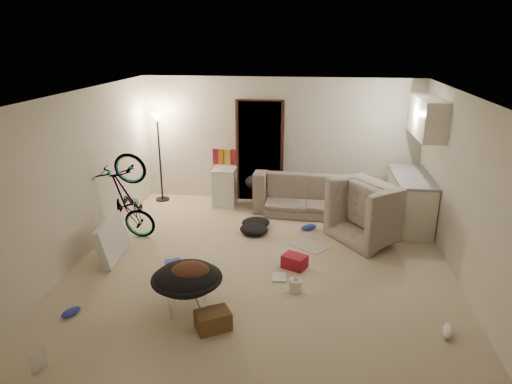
# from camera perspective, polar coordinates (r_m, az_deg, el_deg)

# --- Properties ---
(floor) EXTENTS (5.50, 6.00, 0.02)m
(floor) POSITION_cam_1_polar(r_m,az_deg,el_deg) (6.82, 0.68, -9.52)
(floor) COLOR beige
(floor) RESTS_ON ground
(ceiling) EXTENTS (5.50, 6.00, 0.02)m
(ceiling) POSITION_cam_1_polar(r_m,az_deg,el_deg) (6.04, 0.77, 11.99)
(ceiling) COLOR white
(ceiling) RESTS_ON wall_back
(wall_back) EXTENTS (5.50, 0.02, 2.50)m
(wall_back) POSITION_cam_1_polar(r_m,az_deg,el_deg) (9.21, 3.00, 6.43)
(wall_back) COLOR beige
(wall_back) RESTS_ON floor
(wall_front) EXTENTS (5.50, 0.02, 2.50)m
(wall_front) POSITION_cam_1_polar(r_m,az_deg,el_deg) (3.63, -5.21, -14.43)
(wall_front) COLOR beige
(wall_front) RESTS_ON floor
(wall_left) EXTENTS (0.02, 6.00, 2.50)m
(wall_left) POSITION_cam_1_polar(r_m,az_deg,el_deg) (7.18, -21.72, 1.45)
(wall_left) COLOR beige
(wall_left) RESTS_ON floor
(wall_right) EXTENTS (0.02, 6.00, 2.50)m
(wall_right) POSITION_cam_1_polar(r_m,az_deg,el_deg) (6.61, 25.23, -0.48)
(wall_right) COLOR beige
(wall_right) RESTS_ON floor
(doorway) EXTENTS (0.85, 0.10, 2.04)m
(doorway) POSITION_cam_1_polar(r_m,az_deg,el_deg) (9.27, 0.48, 5.06)
(doorway) COLOR black
(doorway) RESTS_ON floor
(door_trim) EXTENTS (0.97, 0.04, 2.10)m
(door_trim) POSITION_cam_1_polar(r_m,az_deg,el_deg) (9.24, 0.45, 5.02)
(door_trim) COLOR #351B12
(door_trim) RESTS_ON floor
(floor_lamp) EXTENTS (0.28, 0.28, 1.81)m
(floor_lamp) POSITION_cam_1_polar(r_m,az_deg,el_deg) (9.36, -12.10, 6.58)
(floor_lamp) COLOR black
(floor_lamp) RESTS_ON floor
(kitchen_counter) EXTENTS (0.60, 1.50, 0.88)m
(kitchen_counter) POSITION_cam_1_polar(r_m,az_deg,el_deg) (8.61, 18.66, -1.09)
(kitchen_counter) COLOR beige
(kitchen_counter) RESTS_ON floor
(counter_top) EXTENTS (0.64, 1.54, 0.04)m
(counter_top) POSITION_cam_1_polar(r_m,az_deg,el_deg) (8.47, 18.98, 1.83)
(counter_top) COLOR gray
(counter_top) RESTS_ON kitchen_counter
(kitchen_uppers) EXTENTS (0.38, 1.40, 0.65)m
(kitchen_uppers) POSITION_cam_1_polar(r_m,az_deg,el_deg) (8.27, 20.65, 8.75)
(kitchen_uppers) COLOR beige
(kitchen_uppers) RESTS_ON wall_right
(sofa) EXTENTS (2.07, 0.88, 0.59)m
(sofa) POSITION_cam_1_polar(r_m,az_deg,el_deg) (8.91, 6.49, -0.49)
(sofa) COLOR #3D463E
(sofa) RESTS_ON floor
(armchair) EXTENTS (1.49, 1.52, 0.75)m
(armchair) POSITION_cam_1_polar(r_m,az_deg,el_deg) (7.94, 15.24, -2.94)
(armchair) COLOR #3D463E
(armchair) RESTS_ON floor
(bicycle) EXTENTS (1.57, 0.72, 0.89)m
(bicycle) POSITION_cam_1_polar(r_m,az_deg,el_deg) (7.85, -15.57, -2.96)
(bicycle) COLOR black
(bicycle) RESTS_ON floor
(book_asset) EXTENTS (0.30, 0.27, 0.02)m
(book_asset) POSITION_cam_1_polar(r_m,az_deg,el_deg) (5.43, -26.23, -19.83)
(book_asset) COLOR maroon
(book_asset) RESTS_ON floor
(mini_fridge) EXTENTS (0.45, 0.45, 0.75)m
(mini_fridge) POSITION_cam_1_polar(r_m,az_deg,el_deg) (9.15, -3.94, 0.64)
(mini_fridge) COLOR white
(mini_fridge) RESTS_ON floor
(snack_box_0) EXTENTS (0.11, 0.08, 0.30)m
(snack_box_0) POSITION_cam_1_polar(r_m,az_deg,el_deg) (9.01, -5.09, 4.45)
(snack_box_0) COLOR maroon
(snack_box_0) RESTS_ON mini_fridge
(snack_box_1) EXTENTS (0.12, 0.09, 0.30)m
(snack_box_1) POSITION_cam_1_polar(r_m,az_deg,el_deg) (8.98, -4.34, 4.43)
(snack_box_1) COLOR #B86917
(snack_box_1) RESTS_ON mini_fridge
(snack_box_2) EXTENTS (0.11, 0.08, 0.30)m
(snack_box_2) POSITION_cam_1_polar(r_m,az_deg,el_deg) (8.96, -3.58, 4.41)
(snack_box_2) COLOR gold
(snack_box_2) RESTS_ON mini_fridge
(snack_box_3) EXTENTS (0.11, 0.09, 0.30)m
(snack_box_3) POSITION_cam_1_polar(r_m,az_deg,el_deg) (8.94, -2.83, 4.39)
(snack_box_3) COLOR maroon
(snack_box_3) RESTS_ON mini_fridge
(saucer_chair) EXTENTS (0.87, 0.87, 0.62)m
(saucer_chair) POSITION_cam_1_polar(r_m,az_deg,el_deg) (5.74, -8.59, -11.33)
(saucer_chair) COLOR silver
(saucer_chair) RESTS_ON floor
(hoodie) EXTENTS (0.58, 0.53, 0.22)m
(hoodie) POSITION_cam_1_polar(r_m,az_deg,el_deg) (5.61, -8.27, -9.84)
(hoodie) COLOR #4E2A1B
(hoodie) RESTS_ON saucer_chair
(sofa_drape) EXTENTS (0.56, 0.46, 0.28)m
(sofa_drape) POSITION_cam_1_polar(r_m,az_deg,el_deg) (8.89, 0.42, 1.25)
(sofa_drape) COLOR black
(sofa_drape) RESTS_ON sofa
(tv_box) EXTENTS (0.31, 0.93, 0.61)m
(tv_box) POSITION_cam_1_polar(r_m,az_deg,el_deg) (7.32, -17.55, -5.68)
(tv_box) COLOR silver
(tv_box) RESTS_ON floor
(drink_case_a) EXTENTS (0.48, 0.44, 0.22)m
(drink_case_a) POSITION_cam_1_polar(r_m,az_deg,el_deg) (5.52, -5.39, -15.67)
(drink_case_a) COLOR brown
(drink_case_a) RESTS_ON floor
(drink_case_b) EXTENTS (0.41, 0.37, 0.19)m
(drink_case_b) POSITION_cam_1_polar(r_m,az_deg,el_deg) (6.81, 4.84, -8.65)
(drink_case_b) COLOR maroon
(drink_case_b) RESTS_ON floor
(juicer) EXTENTS (0.17, 0.17, 0.25)m
(juicer) POSITION_cam_1_polar(r_m,az_deg,el_deg) (6.22, 4.96, -11.45)
(juicer) COLOR white
(juicer) RESTS_ON floor
(newspaper) EXTENTS (0.70, 0.67, 0.01)m
(newspaper) POSITION_cam_1_polar(r_m,az_deg,el_deg) (7.53, 6.77, -6.66)
(newspaper) COLOR beige
(newspaper) RESTS_ON floor
(book_blue) EXTENTS (0.34, 0.38, 0.03)m
(book_blue) POSITION_cam_1_polar(r_m,az_deg,el_deg) (7.00, -10.27, -8.85)
(book_blue) COLOR #2F3CAC
(book_blue) RESTS_ON floor
(book_white) EXTENTS (0.22, 0.27, 0.02)m
(book_white) POSITION_cam_1_polar(r_m,az_deg,el_deg) (6.56, 2.89, -10.58)
(book_white) COLOR silver
(book_white) RESTS_ON floor
(shoe_0) EXTENTS (0.32, 0.25, 0.11)m
(shoe_0) POSITION_cam_1_polar(r_m,az_deg,el_deg) (8.09, 6.61, -4.38)
(shoe_0) COLOR #2F3CAC
(shoe_0) RESTS_ON floor
(shoe_2) EXTENTS (0.22, 0.28, 0.10)m
(shoe_2) POSITION_cam_1_polar(r_m,az_deg,el_deg) (6.18, -22.13, -13.73)
(shoe_2) COLOR #2F3CAC
(shoe_2) RESTS_ON floor
(shoe_4) EXTENTS (0.21, 0.32, 0.11)m
(shoe_4) POSITION_cam_1_polar(r_m,az_deg,el_deg) (5.86, 22.81, -15.68)
(shoe_4) COLOR white
(shoe_4) RESTS_ON floor
(clothes_lump_a) EXTENTS (0.61, 0.56, 0.16)m
(clothes_lump_a) POSITION_cam_1_polar(r_m,az_deg,el_deg) (7.88, -0.25, -4.70)
(clothes_lump_a) COLOR black
(clothes_lump_a) RESTS_ON floor
(clothes_lump_b) EXTENTS (0.59, 0.54, 0.15)m
(clothes_lump_b) POSITION_cam_1_polar(r_m,az_deg,el_deg) (8.17, -0.02, -3.84)
(clothes_lump_b) COLOR black
(clothes_lump_b) RESTS_ON floor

